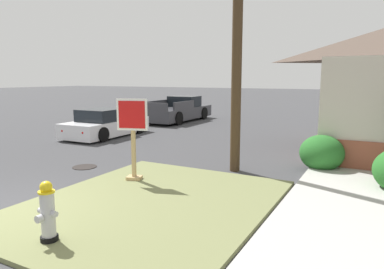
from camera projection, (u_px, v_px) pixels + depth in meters
grass_corner_patch at (150, 204)px, 7.27m from camera, size 4.62×5.76×0.08m
sidewalk_strip at (353, 172)px, 9.68m from camera, size 2.20×18.60×0.12m
fire_hydrant at (48, 213)px, 5.48m from camera, size 0.38×0.34×0.97m
stop_sign at (133, 140)px, 8.71m from camera, size 0.75×0.38×2.04m
manhole_cover at (85, 167)px, 10.41m from camera, size 0.70×0.70×0.02m
parked_sedan_white at (105, 124)px, 15.85m from camera, size 2.05×4.21×1.25m
pickup_truck_charcoal at (179, 111)px, 21.42m from camera, size 2.09×5.39×1.48m
street_bench at (365, 147)px, 10.37m from camera, size 0.54×1.46×0.85m
shrub_by_curb at (322, 153)px, 9.97m from camera, size 1.22×1.22×1.02m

